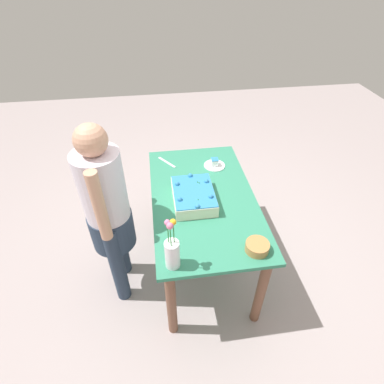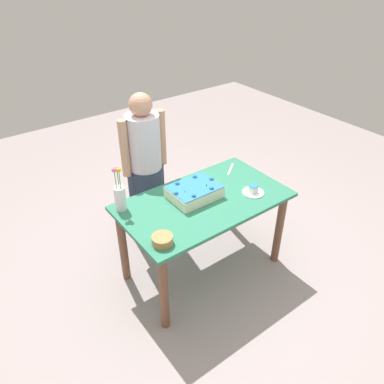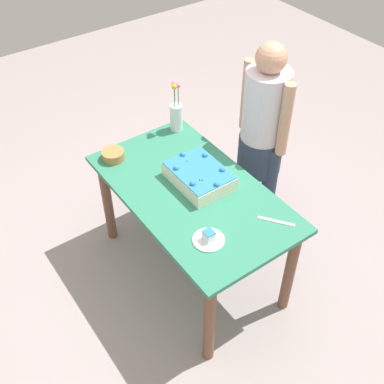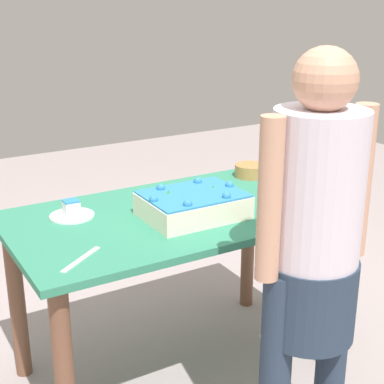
{
  "view_description": "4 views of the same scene",
  "coord_description": "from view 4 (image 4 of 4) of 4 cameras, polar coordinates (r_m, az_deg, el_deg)",
  "views": [
    {
      "loc": [
        1.7,
        -0.33,
        2.25
      ],
      "look_at": [
        0.1,
        -0.1,
        0.9
      ],
      "focal_mm": 28.0,
      "sensor_mm": 36.0,
      "label": 1
    },
    {
      "loc": [
        1.56,
        1.94,
        2.49
      ],
      "look_at": [
        0.08,
        -0.06,
        0.84
      ],
      "focal_mm": 35.0,
      "sensor_mm": 36.0,
      "label": 2
    },
    {
      "loc": [
        -1.79,
        1.27,
        2.78
      ],
      "look_at": [
        -0.04,
        0.03,
        0.8
      ],
      "focal_mm": 45.0,
      "sensor_mm": 36.0,
      "label": 3
    },
    {
      "loc": [
        -1.1,
        -2.01,
        1.64
      ],
      "look_at": [
        0.09,
        0.01,
        0.84
      ],
      "focal_mm": 55.0,
      "sensor_mm": 36.0,
      "label": 4
    }
  ],
  "objects": [
    {
      "name": "person_standing",
      "position": [
        1.97,
        11.66,
        -5.0
      ],
      "size": [
        0.45,
        0.31,
        1.49
      ],
      "rotation": [
        0.0,
        0.0,
        1.57
      ],
      "color": "#27364A",
      "rests_on": "ground_plane"
    },
    {
      "name": "sheet_cake",
      "position": [
        2.39,
        0.09,
        -1.22
      ],
      "size": [
        0.4,
        0.3,
        0.12
      ],
      "color": "white",
      "rests_on": "dining_table"
    },
    {
      "name": "flower_vase",
      "position": [
        2.53,
        13.45,
        1.11
      ],
      "size": [
        0.09,
        0.09,
        0.37
      ],
      "color": "white",
      "rests_on": "dining_table"
    },
    {
      "name": "serving_plate_with_slice",
      "position": [
        2.44,
        -11.59,
        -1.92
      ],
      "size": [
        0.18,
        0.18,
        0.07
      ],
      "color": "white",
      "rests_on": "dining_table"
    },
    {
      "name": "dining_table",
      "position": [
        2.5,
        -1.62,
        -4.79
      ],
      "size": [
        1.38,
        0.78,
        0.77
      ],
      "color": "#318162",
      "rests_on": "ground_plane"
    },
    {
      "name": "fruit_bowl",
      "position": [
        2.92,
        5.64,
        2.09
      ],
      "size": [
        0.15,
        0.15,
        0.06
      ],
      "primitive_type": "cylinder",
      "color": "#B27D45",
      "rests_on": "dining_table"
    },
    {
      "name": "ground_plane",
      "position": [
        2.82,
        -1.5,
        -16.64
      ],
      "size": [
        8.0,
        8.0,
        0.0
      ],
      "primitive_type": "plane",
      "color": "#A49595"
    },
    {
      "name": "cake_knife",
      "position": [
        2.06,
        -10.72,
        -6.43
      ],
      "size": [
        0.19,
        0.14,
        0.0
      ],
      "primitive_type": "cube",
      "rotation": [
        0.0,
        0.0,
        3.78
      ],
      "color": "silver",
      "rests_on": "dining_table"
    }
  ]
}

